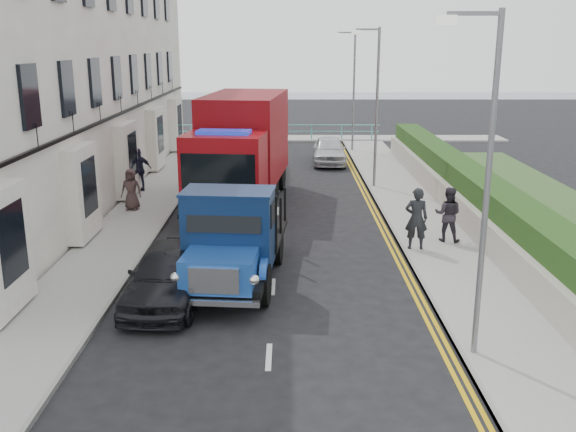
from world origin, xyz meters
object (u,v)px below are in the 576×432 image
at_px(red_lorry, 242,147).
at_px(lamp_near, 482,170).
at_px(pedestrian_east_near, 416,218).
at_px(bedford_lorry, 231,245).
at_px(parked_car_front, 169,274).
at_px(lamp_mid, 374,99).
at_px(lamp_far, 352,84).

bearing_deg(red_lorry, lamp_near, -60.57).
xyz_separation_m(red_lorry, pedestrian_east_near, (5.83, -6.23, -1.22)).
bearing_deg(bedford_lorry, parked_car_front, -146.93).
xyz_separation_m(lamp_mid, lamp_far, (0.00, 10.00, 0.00)).
distance_m(bedford_lorry, parked_car_front, 1.78).
relative_size(bedford_lorry, red_lorry, 0.69).
distance_m(lamp_mid, red_lorry, 6.50).
bearing_deg(pedestrian_east_near, bedford_lorry, 35.75).
height_order(lamp_far, pedestrian_east_near, lamp_far).
height_order(lamp_mid, lamp_far, same).
height_order(red_lorry, parked_car_front, red_lorry).
bearing_deg(pedestrian_east_near, lamp_far, -83.41).
relative_size(lamp_near, lamp_far, 1.00).
distance_m(lamp_mid, bedford_lorry, 13.57).
distance_m(lamp_far, pedestrian_east_near, 19.27).
height_order(bedford_lorry, pedestrian_east_near, bedford_lorry).
bearing_deg(lamp_mid, lamp_far, 90.00).
height_order(bedford_lorry, parked_car_front, bedford_lorry).
xyz_separation_m(lamp_far, red_lorry, (-5.61, -12.82, -1.68)).
xyz_separation_m(lamp_far, parked_car_front, (-6.78, -23.00, -3.25)).
height_order(lamp_near, pedestrian_east_near, lamp_near).
relative_size(lamp_near, parked_car_front, 1.60).
bearing_deg(bedford_lorry, lamp_far, 81.78).
bearing_deg(bedford_lorry, red_lorry, 97.20).
distance_m(red_lorry, parked_car_front, 10.37).
bearing_deg(pedestrian_east_near, red_lorry, -40.95).
relative_size(red_lorry, pedestrian_east_near, 4.38).
bearing_deg(parked_car_front, red_lorry, 87.39).
relative_size(lamp_mid, bedford_lorry, 1.18).
bearing_deg(lamp_far, lamp_near, -90.00).
bearing_deg(lamp_near, lamp_far, 90.00).
bearing_deg(lamp_far, pedestrian_east_near, -89.33).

